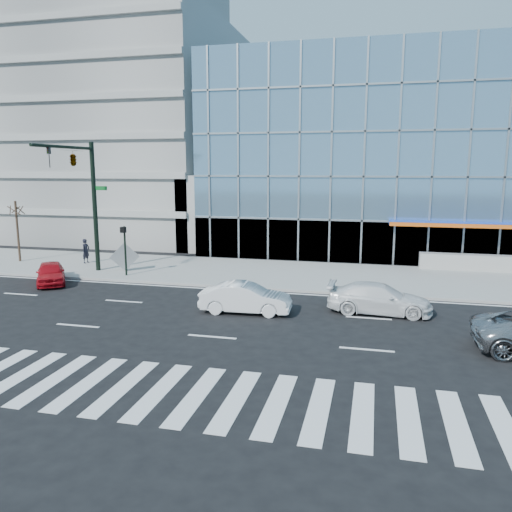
# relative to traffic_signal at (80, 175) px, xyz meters

# --- Properties ---
(ground) EXTENTS (160.00, 160.00, 0.00)m
(ground) POSITION_rel_traffic_signal_xyz_m (11.00, -4.57, -6.16)
(ground) COLOR black
(ground) RESTS_ON ground
(sidewalk) EXTENTS (120.00, 8.00, 0.15)m
(sidewalk) POSITION_rel_traffic_signal_xyz_m (11.00, 3.43, -6.09)
(sidewalk) COLOR gray
(sidewalk) RESTS_ON ground
(theatre_building) EXTENTS (42.00, 26.00, 15.00)m
(theatre_building) POSITION_rel_traffic_signal_xyz_m (25.00, 21.43, 1.34)
(theatre_building) COLOR #6B94B2
(theatre_building) RESTS_ON ground
(parking_garage) EXTENTS (24.00, 24.00, 20.00)m
(parking_garage) POSITION_rel_traffic_signal_xyz_m (-9.00, 21.43, 3.84)
(parking_garage) COLOR gray
(parking_garage) RESTS_ON ground
(ramp_block) EXTENTS (6.00, 8.00, 6.00)m
(ramp_block) POSITION_rel_traffic_signal_xyz_m (5.00, 13.43, -3.16)
(ramp_block) COLOR gray
(ramp_block) RESTS_ON ground
(tower_far_mid) EXTENTS (13.00, 13.00, 60.00)m
(tower_far_mid) POSITION_rel_traffic_signal_xyz_m (-47.00, 59.43, 23.84)
(tower_far_mid) COLOR slate
(tower_far_mid) RESTS_ON ground
(tower_backdrop) EXTENTS (14.00, 14.00, 48.00)m
(tower_backdrop) POSITION_rel_traffic_signal_xyz_m (-19.00, 65.43, 17.84)
(tower_backdrop) COLOR gray
(tower_backdrop) RESTS_ON ground
(traffic_signal) EXTENTS (1.14, 5.74, 8.00)m
(traffic_signal) POSITION_rel_traffic_signal_xyz_m (0.00, 0.00, 0.00)
(traffic_signal) COLOR black
(traffic_signal) RESTS_ON sidewalk
(ped_signal_post) EXTENTS (0.30, 0.33, 3.00)m
(ped_signal_post) POSITION_rel_traffic_signal_xyz_m (2.50, 0.37, -4.02)
(ped_signal_post) COLOR black
(ped_signal_post) RESTS_ON sidewalk
(street_tree_near) EXTENTS (1.10, 1.10, 4.23)m
(street_tree_near) POSITION_rel_traffic_signal_xyz_m (-7.00, 2.93, -2.39)
(street_tree_near) COLOR #332319
(street_tree_near) RESTS_ON sidewalk
(white_suv) EXTENTS (4.78, 2.05, 1.37)m
(white_suv) POSITION_rel_traffic_signal_xyz_m (17.43, -3.61, -5.48)
(white_suv) COLOR white
(white_suv) RESTS_ON ground
(white_sedan) EXTENTS (4.27, 1.68, 1.38)m
(white_sedan) POSITION_rel_traffic_signal_xyz_m (11.43, -5.00, -5.47)
(white_sedan) COLOR white
(white_sedan) RESTS_ON ground
(red_sedan) EXTENTS (3.38, 3.92, 1.27)m
(red_sedan) POSITION_rel_traffic_signal_xyz_m (-0.95, -2.05, -5.53)
(red_sedan) COLOR #B30D16
(red_sedan) RESTS_ON ground
(pedestrian) EXTENTS (0.50, 0.66, 1.66)m
(pedestrian) POSITION_rel_traffic_signal_xyz_m (-2.10, 3.43, -5.19)
(pedestrian) COLOR black
(pedestrian) RESTS_ON sidewalk
(tilted_panel) EXTENTS (1.64, 0.94, 1.84)m
(tilted_panel) POSITION_rel_traffic_signal_xyz_m (1.86, 1.49, -5.10)
(tilted_panel) COLOR gray
(tilted_panel) RESTS_ON sidewalk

